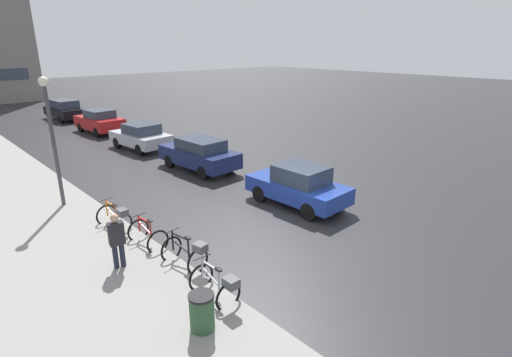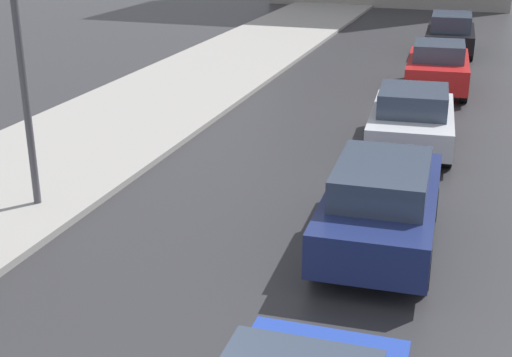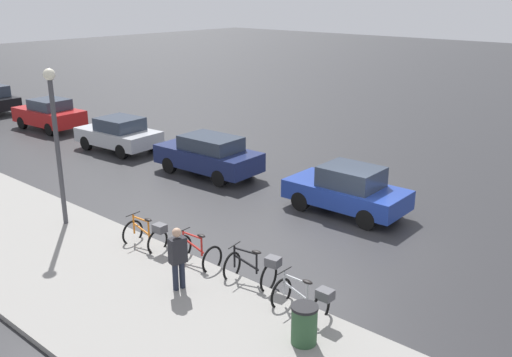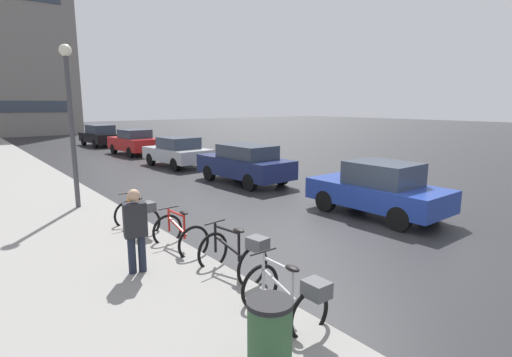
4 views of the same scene
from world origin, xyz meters
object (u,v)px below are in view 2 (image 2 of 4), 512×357
at_px(car_red, 438,67).
at_px(streetlamp, 21,56).
at_px(car_silver, 412,118).
at_px(car_black, 450,33).
at_px(car_navy, 381,203).

relative_size(car_red, streetlamp, 0.84).
distance_m(car_silver, streetlamp, 9.15).
bearing_deg(car_red, streetlamp, -117.97).
distance_m(car_red, car_black, 6.70).
height_order(car_navy, streetlamp, streetlamp).
bearing_deg(streetlamp, car_navy, 4.16).
bearing_deg(car_silver, car_navy, -88.44).
xyz_separation_m(car_navy, streetlamp, (-6.57, -0.48, 2.21)).
distance_m(car_navy, car_red, 11.75).
bearing_deg(car_red, car_silver, -90.71).
relative_size(car_silver, car_black, 0.95).
bearing_deg(streetlamp, car_red, 62.03).
bearing_deg(car_navy, car_black, 90.52).
bearing_deg(streetlamp, car_silver, 43.63).
distance_m(car_silver, car_red, 6.11).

